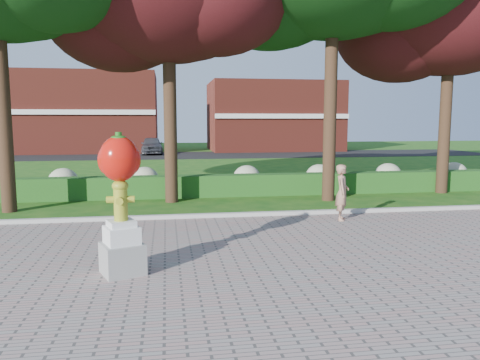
{
  "coord_description": "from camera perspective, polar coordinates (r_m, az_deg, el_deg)",
  "views": [
    {
      "loc": [
        -2.15,
        -10.22,
        2.81
      ],
      "look_at": [
        -0.38,
        1.0,
        1.37
      ],
      "focal_mm": 35.0,
      "sensor_mm": 36.0,
      "label": 1
    }
  ],
  "objects": [
    {
      "name": "ground",
      "position": [
        10.81,
        2.84,
        -7.83
      ],
      "size": [
        100.0,
        100.0,
        0.0
      ],
      "primitive_type": "plane",
      "color": "#144B12",
      "rests_on": "ground"
    },
    {
      "name": "walkway",
      "position": [
        7.14,
        9.66,
        -15.86
      ],
      "size": [
        40.0,
        14.0,
        0.04
      ],
      "primitive_type": "cube",
      "color": "gray",
      "rests_on": "ground"
    },
    {
      "name": "curb",
      "position": [
        13.67,
        0.27,
        -4.3
      ],
      "size": [
        40.0,
        0.18,
        0.15
      ],
      "primitive_type": "cube",
      "color": "#ADADA5",
      "rests_on": "ground"
    },
    {
      "name": "lawn_hedge",
      "position": [
        17.52,
        -1.82,
        -0.66
      ],
      "size": [
        24.0,
        0.7,
        0.8
      ],
      "primitive_type": "cube",
      "color": "#134415",
      "rests_on": "ground"
    },
    {
      "name": "hydrangea_row",
      "position": [
        18.56,
        -0.46,
        0.26
      ],
      "size": [
        20.1,
        1.1,
        0.99
      ],
      "color": "#9EA67F",
      "rests_on": "ground"
    },
    {
      "name": "street",
      "position": [
        38.38,
        -5.72,
        3.04
      ],
      "size": [
        50.0,
        8.0,
        0.02
      ],
      "primitive_type": "cube",
      "color": "black",
      "rests_on": "ground"
    },
    {
      "name": "building_left",
      "position": [
        44.91,
        -19.19,
        7.74
      ],
      "size": [
        14.0,
        8.0,
        7.0
      ],
      "primitive_type": "cube",
      "color": "maroon",
      "rests_on": "ground"
    },
    {
      "name": "building_right",
      "position": [
        45.37,
        4.02,
        7.73
      ],
      "size": [
        12.0,
        8.0,
        6.4
      ],
      "primitive_type": "cube",
      "color": "maroon",
      "rests_on": "ground"
    },
    {
      "name": "tree_far_right",
      "position": [
        20.26,
        23.98,
        18.48
      ],
      "size": [
        7.88,
        6.72,
        10.21
      ],
      "color": "black",
      "rests_on": "ground"
    },
    {
      "name": "hydrant_sculpture",
      "position": [
        8.64,
        -14.35,
        -2.37
      ],
      "size": [
        0.9,
        0.9,
        2.57
      ],
      "rotation": [
        0.0,
        0.0,
        0.37
      ],
      "color": "gray",
      "rests_on": "walkway"
    },
    {
      "name": "woman",
      "position": [
        13.34,
        12.34,
        -1.49
      ],
      "size": [
        0.56,
        0.67,
        1.57
      ],
      "primitive_type": "imported",
      "rotation": [
        0.0,
        0.0,
        1.19
      ],
      "color": "#9F735B",
      "rests_on": "walkway"
    },
    {
      "name": "parked_car",
      "position": [
        40.04,
        -10.71,
        4.19
      ],
      "size": [
        1.89,
        4.39,
        1.47
      ],
      "primitive_type": "imported",
      "rotation": [
        0.0,
        0.0,
        0.04
      ],
      "color": "#46474E",
      "rests_on": "street"
    }
  ]
}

